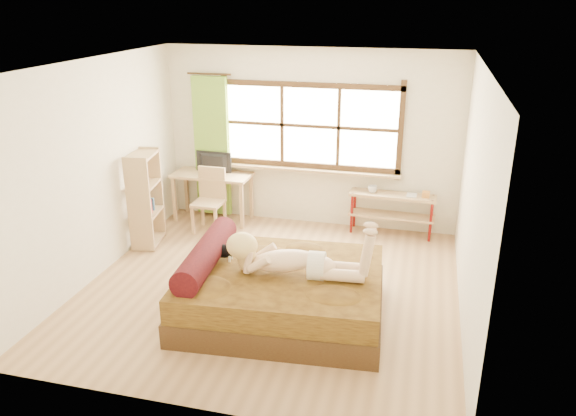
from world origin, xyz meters
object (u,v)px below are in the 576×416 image
(chair, at_px, (210,196))
(pipe_shelf, at_px, (393,205))
(bookshelf, at_px, (145,199))
(kitten, at_px, (223,249))
(bed, at_px, (277,290))
(desk, at_px, (212,180))
(woman, at_px, (294,247))

(chair, xyz_separation_m, pipe_shelf, (2.71, 0.48, -0.07))
(bookshelf, bearing_deg, kitten, -47.84)
(chair, distance_m, pipe_shelf, 2.76)
(bed, height_order, bookshelf, bookshelf)
(desk, xyz_separation_m, bookshelf, (-0.58, -1.10, 0.02))
(chair, bearing_deg, kitten, -63.47)
(pipe_shelf, bearing_deg, bed, -109.75)
(chair, height_order, bookshelf, bookshelf)
(bed, height_order, pipe_shelf, bed)
(kitten, height_order, desk, kitten)
(woman, xyz_separation_m, desk, (-1.95, 2.56, -0.21))
(desk, relative_size, bookshelf, 0.91)
(woman, distance_m, bookshelf, 2.92)
(kitten, relative_size, bookshelf, 0.24)
(desk, bearing_deg, pipe_shelf, 3.52)
(woman, height_order, desk, woman)
(kitten, xyz_separation_m, pipe_shelf, (1.74, 2.53, -0.22))
(bed, distance_m, pipe_shelf, 2.85)
(kitten, bearing_deg, woman, -14.19)
(bed, xyz_separation_m, woman, (0.20, -0.05, 0.58))
(pipe_shelf, bearing_deg, bookshelf, -157.81)
(woman, bearing_deg, desk, 122.82)
(woman, xyz_separation_m, kitten, (-0.87, 0.15, -0.20))
(chair, bearing_deg, pipe_shelf, 11.15)
(bed, relative_size, chair, 2.42)
(woman, height_order, pipe_shelf, woman)
(pipe_shelf, bearing_deg, kitten, -122.08)
(kitten, bearing_deg, desk, 109.65)
(chair, xyz_separation_m, bookshelf, (-0.68, -0.74, 0.16))
(bed, bearing_deg, desk, 120.28)
(bed, bearing_deg, pipe_shelf, 63.44)
(bed, bearing_deg, bookshelf, 144.20)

